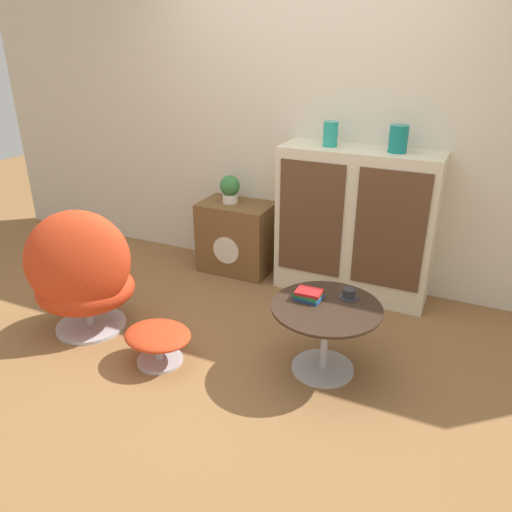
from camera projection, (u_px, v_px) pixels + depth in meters
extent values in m
plane|color=olive|center=(224.00, 358.00, 3.25)|extent=(12.00, 12.00, 0.00)
cube|color=beige|center=(308.00, 121.00, 3.94)|extent=(6.40, 0.06, 2.60)
cube|color=beige|center=(355.00, 224.00, 3.86)|extent=(1.19, 0.38, 1.16)
cube|color=brown|center=(310.00, 219.00, 3.79)|extent=(0.50, 0.01, 0.88)
cube|color=brown|center=(389.00, 231.00, 3.56)|extent=(0.50, 0.01, 0.88)
cube|color=brown|center=(237.00, 237.00, 4.36)|extent=(0.62, 0.40, 0.61)
cylinder|color=beige|center=(226.00, 250.00, 4.21)|extent=(0.24, 0.01, 0.24)
cylinder|color=#B7B7BC|center=(92.00, 325.00, 3.59)|extent=(0.49, 0.49, 0.02)
cylinder|color=#B7B7BC|center=(90.00, 316.00, 3.56)|extent=(0.06, 0.06, 0.12)
ellipsoid|color=red|center=(86.00, 289.00, 3.47)|extent=(0.88, 0.85, 0.32)
ellipsoid|color=red|center=(78.00, 261.00, 3.25)|extent=(0.79, 0.73, 0.72)
cylinder|color=#B7B7BC|center=(160.00, 360.00, 3.21)|extent=(0.29, 0.29, 0.02)
cylinder|color=#B7B7BC|center=(159.00, 350.00, 3.18)|extent=(0.04, 0.04, 0.13)
ellipsoid|color=red|center=(158.00, 335.00, 3.14)|extent=(0.44, 0.37, 0.09)
cylinder|color=#B7B7BC|center=(323.00, 368.00, 3.13)|extent=(0.39, 0.39, 0.02)
cylinder|color=#B7B7BC|center=(325.00, 338.00, 3.04)|extent=(0.04, 0.04, 0.42)
cylinder|color=#332319|center=(327.00, 307.00, 2.96)|extent=(0.66, 0.66, 0.02)
cylinder|color=teal|center=(330.00, 134.00, 3.68)|extent=(0.11, 0.11, 0.18)
cylinder|color=#147A75|center=(398.00, 139.00, 3.49)|extent=(0.13, 0.13, 0.19)
cylinder|color=silver|center=(230.00, 198.00, 4.24)|extent=(0.13, 0.13, 0.08)
sphere|color=#387A3D|center=(230.00, 186.00, 4.19)|extent=(0.17, 0.17, 0.17)
cylinder|color=#2D2D33|center=(349.00, 297.00, 3.05)|extent=(0.12, 0.12, 0.01)
cylinder|color=#2D2D33|center=(349.00, 293.00, 3.04)|extent=(0.08, 0.08, 0.06)
cube|color=#1E478C|center=(309.00, 298.00, 3.03)|extent=(0.16, 0.13, 0.02)
cube|color=#237038|center=(308.00, 295.00, 3.02)|extent=(0.16, 0.13, 0.02)
cube|color=red|center=(309.00, 292.00, 3.01)|extent=(0.15, 0.12, 0.02)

